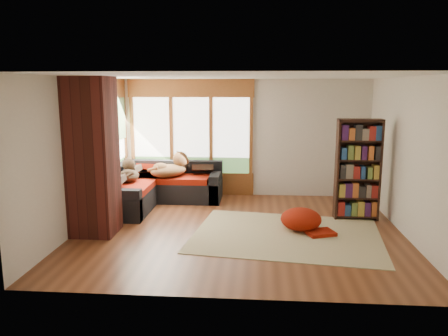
% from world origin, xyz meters
% --- Properties ---
extents(floor, '(5.50, 5.50, 0.00)m').
position_xyz_m(floor, '(0.00, 0.00, 0.00)').
color(floor, '#5B2E19').
rests_on(floor, ground).
extents(ceiling, '(5.50, 5.50, 0.00)m').
position_xyz_m(ceiling, '(0.00, 0.00, 2.60)').
color(ceiling, white).
extents(wall_back, '(5.50, 0.04, 2.60)m').
position_xyz_m(wall_back, '(0.00, 2.50, 1.30)').
color(wall_back, silver).
rests_on(wall_back, ground).
extents(wall_front, '(5.50, 0.04, 2.60)m').
position_xyz_m(wall_front, '(0.00, -2.50, 1.30)').
color(wall_front, silver).
rests_on(wall_front, ground).
extents(wall_left, '(0.04, 5.00, 2.60)m').
position_xyz_m(wall_left, '(-2.75, 0.00, 1.30)').
color(wall_left, silver).
rests_on(wall_left, ground).
extents(wall_right, '(0.04, 5.00, 2.60)m').
position_xyz_m(wall_right, '(2.75, 0.00, 1.30)').
color(wall_right, silver).
rests_on(wall_right, ground).
extents(windows_back, '(2.82, 0.10, 1.90)m').
position_xyz_m(windows_back, '(-1.20, 2.47, 1.35)').
color(windows_back, brown).
rests_on(windows_back, wall_back).
extents(windows_left, '(0.10, 2.62, 1.90)m').
position_xyz_m(windows_left, '(-2.72, 1.20, 1.35)').
color(windows_left, brown).
rests_on(windows_left, wall_left).
extents(roller_blind, '(0.03, 0.72, 0.90)m').
position_xyz_m(roller_blind, '(-2.69, 2.03, 1.75)').
color(roller_blind, '#668859').
rests_on(roller_blind, wall_left).
extents(brick_chimney, '(0.70, 0.70, 2.60)m').
position_xyz_m(brick_chimney, '(-2.40, -0.35, 1.30)').
color(brick_chimney, '#471914').
rests_on(brick_chimney, ground).
extents(sectional_sofa, '(2.20, 2.20, 0.80)m').
position_xyz_m(sectional_sofa, '(-1.95, 1.70, 0.30)').
color(sectional_sofa, black).
rests_on(sectional_sofa, ground).
extents(area_rug, '(3.33, 2.70, 0.01)m').
position_xyz_m(area_rug, '(0.80, -0.22, 0.01)').
color(area_rug, beige).
rests_on(area_rug, ground).
extents(bookshelf, '(0.80, 0.27, 1.86)m').
position_xyz_m(bookshelf, '(2.14, 0.81, 0.93)').
color(bookshelf, black).
rests_on(bookshelf, ground).
extents(pouf, '(0.87, 0.87, 0.38)m').
position_xyz_m(pouf, '(1.06, 0.08, 0.20)').
color(pouf, '#981705').
rests_on(pouf, area_rug).
extents(dog_tan, '(0.94, 0.87, 0.46)m').
position_xyz_m(dog_tan, '(-1.53, 1.75, 0.77)').
color(dog_tan, brown).
rests_on(dog_tan, sectional_sofa).
extents(dog_brindle, '(0.57, 0.76, 0.38)m').
position_xyz_m(dog_brindle, '(-2.32, 1.31, 0.73)').
color(dog_brindle, black).
rests_on(dog_brindle, sectional_sofa).
extents(throw_pillows, '(1.98, 1.68, 0.45)m').
position_xyz_m(throw_pillows, '(-1.92, 1.85, 0.78)').
color(throw_pillows, '#2F2319').
rests_on(throw_pillows, sectional_sofa).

